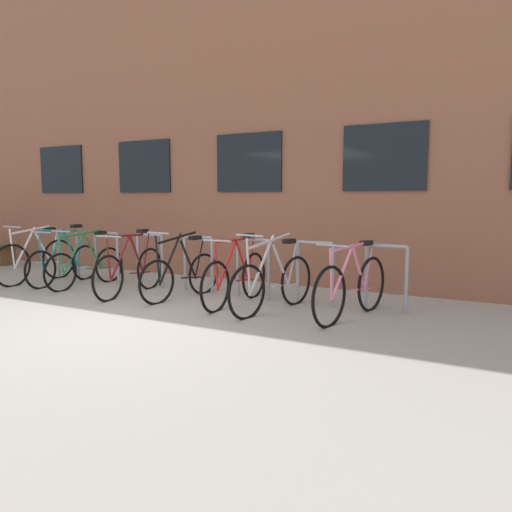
# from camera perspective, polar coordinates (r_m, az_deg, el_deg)

# --- Properties ---
(ground_plane) EXTENTS (42.00, 42.00, 0.00)m
(ground_plane) POSITION_cam_1_polar(r_m,az_deg,el_deg) (6.33, -14.99, -7.25)
(ground_plane) COLOR #9E998E
(storefront_building) EXTENTS (28.00, 7.48, 6.38)m
(storefront_building) POSITION_cam_1_polar(r_m,az_deg,el_deg) (12.26, 7.85, 14.66)
(storefront_building) COLOR brown
(storefront_building) RESTS_ON ground
(bike_rack) EXTENTS (6.58, 0.05, 0.92)m
(bike_rack) POSITION_cam_1_polar(r_m,az_deg,el_deg) (7.82, -6.83, -0.30)
(bike_rack) COLOR gray
(bike_rack) RESTS_ON ground
(bicycle_red) EXTENTS (0.44, 1.80, 1.01)m
(bicycle_red) POSITION_cam_1_polar(r_m,az_deg,el_deg) (6.92, -2.37, -2.54)
(bicycle_red) COLOR black
(bicycle_red) RESTS_ON ground
(bicycle_green) EXTENTS (0.44, 1.71, 1.01)m
(bicycle_green) POSITION_cam_1_polar(r_m,az_deg,el_deg) (8.80, -19.41, -1.03)
(bicycle_green) COLOR black
(bicycle_green) RESTS_ON ground
(bicycle_silver) EXTENTS (0.52, 1.77, 1.08)m
(bicycle_silver) POSITION_cam_1_polar(r_m,az_deg,el_deg) (6.50, 2.04, -3.12)
(bicycle_silver) COLOR black
(bicycle_silver) RESTS_ON ground
(bicycle_pink) EXTENTS (0.52, 1.82, 1.00)m
(bicycle_pink) POSITION_cam_1_polar(r_m,az_deg,el_deg) (6.23, 11.26, -3.59)
(bicycle_pink) COLOR black
(bicycle_pink) RESTS_ON ground
(bicycle_maroon) EXTENTS (0.44, 1.77, 1.03)m
(bicycle_maroon) POSITION_cam_1_polar(r_m,az_deg,el_deg) (7.86, -14.60, -1.62)
(bicycle_maroon) COLOR black
(bicycle_maroon) RESTS_ON ground
(bicycle_black) EXTENTS (0.44, 1.62, 1.05)m
(bicycle_black) POSITION_cam_1_polar(r_m,az_deg,el_deg) (7.39, -8.79, -2.14)
(bicycle_black) COLOR black
(bicycle_black) RESTS_ON ground
(bicycle_white) EXTENTS (0.44, 1.76, 1.06)m
(bicycle_white) POSITION_cam_1_polar(r_m,az_deg,el_deg) (9.59, -24.48, -0.43)
(bicycle_white) COLOR black
(bicycle_white) RESTS_ON ground
(bicycle_teal) EXTENTS (0.44, 1.69, 1.06)m
(bicycle_teal) POSITION_cam_1_polar(r_m,az_deg,el_deg) (9.22, -21.71, -0.74)
(bicycle_teal) COLOR black
(bicycle_teal) RESTS_ON ground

